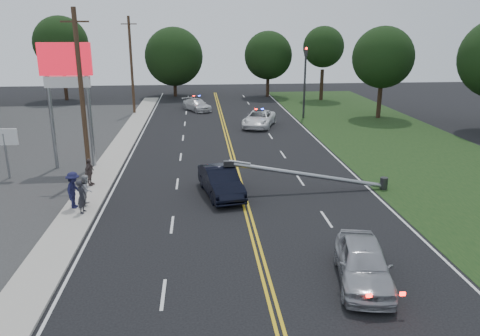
{
  "coord_description": "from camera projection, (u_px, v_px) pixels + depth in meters",
  "views": [
    {
      "loc": [
        -2.3,
        -16.44,
        8.9
      ],
      "look_at": [
        -0.2,
        7.3,
        1.7
      ],
      "focal_mm": 35.0,
      "sensor_mm": 36.0,
      "label": 1
    }
  ],
  "objects": [
    {
      "name": "centerline_yellow",
      "position": [
        239.0,
        182.0,
        27.97
      ],
      "size": [
        0.36,
        80.0,
        0.0
      ],
      "primitive_type": "cube",
      "color": "gold",
      "rests_on": "ground"
    },
    {
      "name": "ground",
      "position": [
        261.0,
        262.0,
        18.44
      ],
      "size": [
        120.0,
        120.0,
        0.0
      ],
      "primitive_type": "plane",
      "color": "black",
      "rests_on": "ground"
    },
    {
      "name": "grass_verge",
      "position": [
        455.0,
        176.0,
        29.11
      ],
      "size": [
        12.0,
        80.0,
        0.01
      ],
      "primitive_type": "cube",
      "color": "black",
      "rests_on": "ground"
    },
    {
      "name": "tree_8",
      "position": [
        323.0,
        47.0,
        57.73
      ],
      "size": [
        5.04,
        5.04,
        9.07
      ],
      "color": "black",
      "rests_on": "ground"
    },
    {
      "name": "bystander_b",
      "position": [
        86.0,
        190.0,
        23.95
      ],
      "size": [
        0.61,
        0.77,
        1.57
      ],
      "primitive_type": "imported",
      "rotation": [
        0.0,
        0.0,
        1.55
      ],
      "color": "#A6A5AA",
      "rests_on": "sidewalk"
    },
    {
      "name": "tree_6",
      "position": [
        174.0,
        57.0,
        61.17
      ],
      "size": [
        7.56,
        7.56,
        8.98
      ],
      "color": "black",
      "rests_on": "ground"
    },
    {
      "name": "utility_pole_mid",
      "position": [
        82.0,
        94.0,
        27.64
      ],
      "size": [
        1.6,
        0.28,
        10.0
      ],
      "color": "#382619",
      "rests_on": "ground"
    },
    {
      "name": "tree_7",
      "position": [
        268.0,
        55.0,
        60.85
      ],
      "size": [
        6.21,
        6.21,
        8.48
      ],
      "color": "black",
      "rests_on": "ground"
    },
    {
      "name": "emergency_a",
      "position": [
        259.0,
        119.0,
        43.38
      ],
      "size": [
        3.99,
        5.79,
        1.47
      ],
      "primitive_type": "imported",
      "rotation": [
        0.0,
        0.0,
        -0.32
      ],
      "color": "white",
      "rests_on": "ground"
    },
    {
      "name": "bystander_d",
      "position": [
        89.0,
        172.0,
        26.83
      ],
      "size": [
        0.62,
        1.0,
        1.6
      ],
      "primitive_type": "imported",
      "rotation": [
        0.0,
        0.0,
        1.31
      ],
      "color": "#574845",
      "rests_on": "sidewalk"
    },
    {
      "name": "bystander_c",
      "position": [
        74.0,
        190.0,
        23.46
      ],
      "size": [
        0.84,
        1.29,
        1.88
      ],
      "primitive_type": "imported",
      "rotation": [
        0.0,
        0.0,
        1.45
      ],
      "color": "#19193E",
      "rests_on": "sidewalk"
    },
    {
      "name": "sidewalk",
      "position": [
        96.0,
        185.0,
        27.25
      ],
      "size": [
        1.8,
        70.0,
        0.12
      ],
      "primitive_type": "cube",
      "color": "#ADA89C",
      "rests_on": "ground"
    },
    {
      "name": "tree_5",
      "position": [
        61.0,
        43.0,
        57.43
      ],
      "size": [
        6.58,
        6.58,
        10.29
      ],
      "color": "black",
      "rests_on": "ground"
    },
    {
      "name": "fallen_streetlight",
      "position": [
        317.0,
        176.0,
        26.16
      ],
      "size": [
        9.36,
        0.44,
        1.91
      ],
      "color": "#2D2D30",
      "rests_on": "ground"
    },
    {
      "name": "traffic_signal",
      "position": [
        305.0,
        76.0,
        46.53
      ],
      "size": [
        0.28,
        0.41,
        7.05
      ],
      "color": "#2D2D30",
      "rests_on": "ground"
    },
    {
      "name": "emergency_b",
      "position": [
        197.0,
        105.0,
        51.67
      ],
      "size": [
        3.67,
        4.79,
        1.29
      ],
      "primitive_type": "imported",
      "rotation": [
        0.0,
        0.0,
        0.48
      ],
      "color": "silver",
      "rests_on": "ground"
    },
    {
      "name": "small_sign",
      "position": [
        4.0,
        141.0,
        28.03
      ],
      "size": [
        1.6,
        0.14,
        3.1
      ],
      "color": "gray",
      "rests_on": "ground"
    },
    {
      "name": "bystander_a",
      "position": [
        82.0,
        197.0,
        22.87
      ],
      "size": [
        0.47,
        0.65,
        1.66
      ],
      "primitive_type": "imported",
      "rotation": [
        0.0,
        0.0,
        1.45
      ],
      "color": "#23232A",
      "rests_on": "sidewalk"
    },
    {
      "name": "pylon_sign",
      "position": [
        67.0,
        76.0,
        29.18
      ],
      "size": [
        3.2,
        0.35,
        8.0
      ],
      "color": "gray",
      "rests_on": "ground"
    },
    {
      "name": "tree_9",
      "position": [
        383.0,
        57.0,
        46.12
      ],
      "size": [
        6.02,
        6.02,
        9.05
      ],
      "color": "black",
      "rests_on": "ground"
    },
    {
      "name": "utility_pole_far",
      "position": [
        131.0,
        65.0,
        48.62
      ],
      "size": [
        1.6,
        0.28,
        10.0
      ],
      "color": "#382619",
      "rests_on": "ground"
    },
    {
      "name": "waiting_sedan",
      "position": [
        363.0,
        263.0,
        16.79
      ],
      "size": [
        2.65,
        4.78,
        1.54
      ],
      "primitive_type": "imported",
      "rotation": [
        0.0,
        0.0,
        -0.19
      ],
      "color": "#A6A7AE",
      "rests_on": "ground"
    },
    {
      "name": "crashed_sedan",
      "position": [
        221.0,
        182.0,
        25.6
      ],
      "size": [
        2.56,
        5.0,
        1.57
      ],
      "primitive_type": "imported",
      "rotation": [
        0.0,
        0.0,
        0.2
      ],
      "color": "black",
      "rests_on": "ground"
    }
  ]
}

